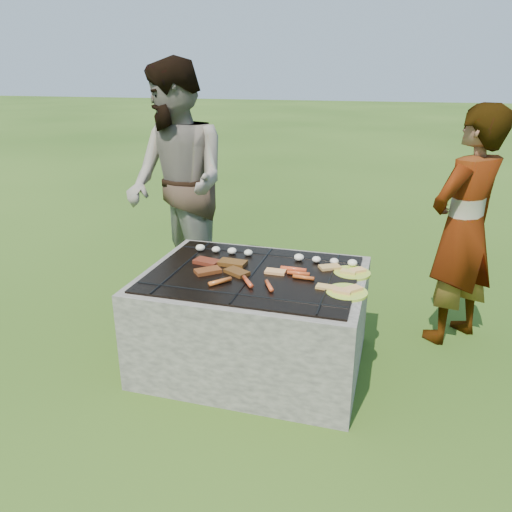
{
  "coord_description": "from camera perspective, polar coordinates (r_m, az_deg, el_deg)",
  "views": [
    {
      "loc": [
        0.77,
        -2.63,
        1.73
      ],
      "look_at": [
        0.0,
        0.05,
        0.7
      ],
      "focal_mm": 35.0,
      "sensor_mm": 36.0,
      "label": 1
    }
  ],
  "objects": [
    {
      "name": "cook",
      "position": [
        3.48,
        22.65,
        2.9
      ],
      "size": [
        0.66,
        0.67,
        1.56
      ],
      "primitive_type": "imported",
      "rotation": [
        0.0,
        0.0,
        3.98
      ],
      "color": "#A49289",
      "rests_on": "ground"
    },
    {
      "name": "mushrooms",
      "position": [
        3.19,
        1.71,
        0.14
      ],
      "size": [
        1.06,
        0.06,
        0.04
      ],
      "color": "#F1ECCC",
      "rests_on": "fire_pit"
    },
    {
      "name": "bread_on_grate",
      "position": [
        2.95,
        6.09,
        -1.96
      ],
      "size": [
        0.44,
        0.4,
        0.02
      ],
      "color": "#ECBC79",
      "rests_on": "fire_pit"
    },
    {
      "name": "bystander",
      "position": [
        3.85,
        -9.01,
        7.93
      ],
      "size": [
        1.13,
        1.11,
        1.84
      ],
      "primitive_type": "imported",
      "rotation": [
        0.0,
        0.0,
        -0.7
      ],
      "color": "gray",
      "rests_on": "ground"
    },
    {
      "name": "plate_far",
      "position": [
        3.02,
        10.92,
        -1.88
      ],
      "size": [
        0.23,
        0.23,
        0.03
      ],
      "color": "gold",
      "rests_on": "fire_pit"
    },
    {
      "name": "sausages",
      "position": [
        2.86,
        1.75,
        -2.46
      ],
      "size": [
        0.56,
        0.37,
        0.03
      ],
      "color": "#F65428",
      "rests_on": "fire_pit"
    },
    {
      "name": "lawn",
      "position": [
        3.24,
        -0.25,
        -11.99
      ],
      "size": [
        60.0,
        60.0,
        0.0
      ],
      "primitive_type": "plane",
      "color": "#234411",
      "rests_on": "ground"
    },
    {
      "name": "pork_slabs",
      "position": [
        3.03,
        -3.98,
        -1.16
      ],
      "size": [
        0.4,
        0.3,
        0.02
      ],
      "color": "maroon",
      "rests_on": "fire_pit"
    },
    {
      "name": "plate_near",
      "position": [
        2.76,
        10.33,
        -4.05
      ],
      "size": [
        0.27,
        0.27,
        0.03
      ],
      "color": "yellow",
      "rests_on": "fire_pit"
    },
    {
      "name": "fire_pit",
      "position": [
        3.1,
        -0.26,
        -7.58
      ],
      "size": [
        1.3,
        1.0,
        0.62
      ],
      "color": "gray",
      "rests_on": "ground"
    }
  ]
}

